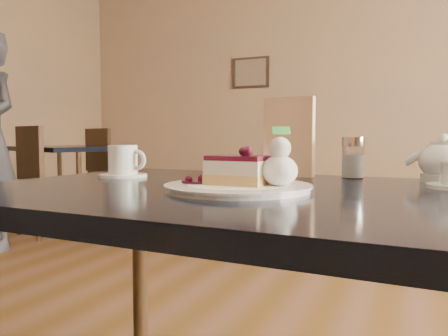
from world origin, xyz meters
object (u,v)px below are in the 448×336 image
at_px(main_table, 247,224).
at_px(bg_table_far_left, 69,218).
at_px(tea_set, 445,165).
at_px(coffee_set, 124,163).
at_px(dessert_plate, 238,188).
at_px(cheesecake_slice, 238,170).

xyz_separation_m(main_table, bg_table_far_left, (-2.70, 2.34, -0.59)).
bearing_deg(tea_set, main_table, -144.66).
relative_size(coffee_set, tea_set, 0.56).
relative_size(dessert_plate, tea_set, 1.18).
height_order(dessert_plate, bg_table_far_left, bg_table_far_left).
bearing_deg(tea_set, bg_table_far_left, 146.28).
bearing_deg(tea_set, cheesecake_slice, -140.22).
distance_m(main_table, cheesecake_slice, 0.13).
xyz_separation_m(tea_set, bg_table_far_left, (-3.09, 2.06, -0.71)).
xyz_separation_m(main_table, cheesecake_slice, (-0.00, -0.05, 0.12)).
xyz_separation_m(main_table, tea_set, (0.39, 0.27, 0.12)).
height_order(main_table, dessert_plate, dessert_plate).
xyz_separation_m(coffee_set, tea_set, (0.78, 0.17, 0.00)).
xyz_separation_m(cheesecake_slice, bg_table_far_left, (-2.70, 2.38, -0.71)).
height_order(main_table, bg_table_far_left, bg_table_far_left).
distance_m(main_table, tea_set, 0.49).
bearing_deg(cheesecake_slice, tea_set, 41.64).
distance_m(dessert_plate, tea_set, 0.51).
bearing_deg(dessert_plate, main_table, 88.13).
bearing_deg(coffee_set, dessert_plate, -21.43).
height_order(coffee_set, bg_table_far_left, coffee_set).
bearing_deg(main_table, coffee_set, 166.93).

